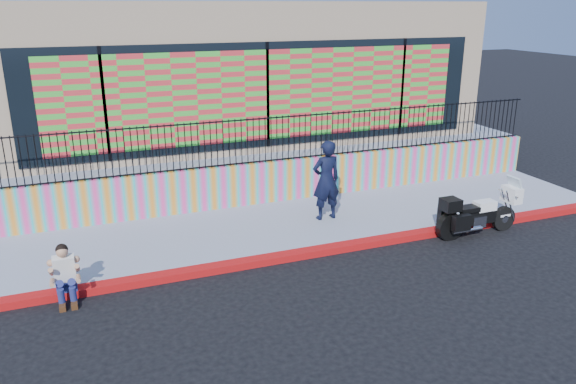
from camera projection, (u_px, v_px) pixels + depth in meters
name	position (u px, v px, depth m)	size (l,w,h in m)	color
ground	(331.00, 252.00, 12.34)	(90.00, 90.00, 0.00)	black
red_curb	(331.00, 249.00, 12.32)	(16.00, 0.30, 0.15)	#A20B11
sidewalk	(302.00, 223.00, 13.78)	(16.00, 3.00, 0.15)	gray
mural_wall	(279.00, 181.00, 14.99)	(16.00, 0.20, 1.10)	#FF4399
metal_fence	(279.00, 139.00, 14.62)	(15.80, 0.04, 1.20)	black
elevated_platform	(228.00, 142.00, 19.51)	(16.00, 10.00, 1.25)	gray
storefront_building	(227.00, 66.00, 18.49)	(14.00, 8.06, 4.00)	tan
police_motorcycle	(477.00, 213.00, 13.09)	(2.14, 0.71, 1.33)	black
police_officer	(326.00, 180.00, 13.56)	(0.72, 0.47, 1.97)	black
seated_man	(66.00, 279.00, 10.15)	(0.54, 0.71, 1.06)	navy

